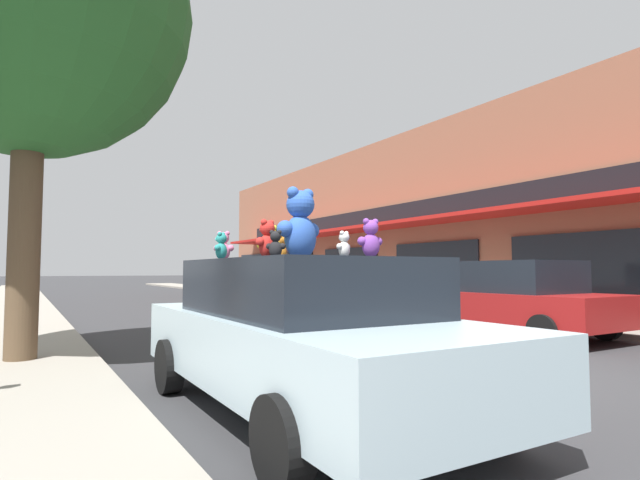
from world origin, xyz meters
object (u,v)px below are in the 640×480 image
Objects in this scene: parked_car_far_center at (517,298)px; teddy_bear_pink at (223,246)px; teddy_bear_purple at (371,239)px; street_tree at (33,4)px; teddy_bear_white at (344,245)px; teddy_bear_black at (276,244)px; teddy_bear_orange at (281,248)px; teddy_bear_yellow at (269,243)px; teddy_bear_red at (267,240)px; plush_art_car at (302,332)px; teddy_bear_teal at (221,246)px; teddy_bear_giant at (300,225)px.

teddy_bear_pink is at bearing -167.27° from parked_car_far_center.
street_tree is at bearing -59.64° from teddy_bear_purple.
street_tree is (-2.42, 4.67, 3.73)m from teddy_bear_white.
teddy_bear_black is 1.31m from teddy_bear_orange.
teddy_bear_white is at bearing -176.62° from teddy_bear_black.
teddy_bear_yellow is at bearing -98.83° from teddy_bear_white.
teddy_bear_red reaches higher than teddy_bear_purple.
parked_car_far_center is at bearing 150.97° from teddy_bear_orange.
teddy_bear_teal is (-0.64, 0.57, 0.85)m from plush_art_car.
teddy_bear_giant reaches higher than teddy_bear_purple.
teddy_bear_teal is at bearing 110.12° from teddy_bear_pink.
street_tree is (-9.01, 1.39, 4.54)m from parked_car_far_center.
plush_art_car is 19.67× the size of teddy_bear_white.
teddy_bear_white reaches higher than plush_art_car.
plush_art_car is 1.00m from teddy_bear_red.
street_tree is at bearing -109.07° from teddy_bear_teal.
teddy_bear_purple is (0.23, -0.83, 0.88)m from plush_art_car.
teddy_bear_black is (-0.57, -0.58, -0.25)m from teddy_bear_giant.
street_tree is at bearing 121.20° from plush_art_car.
parked_car_far_center is at bearing -149.84° from teddy_bear_purple.
teddy_bear_orange reaches higher than teddy_bear_black.
teddy_bear_white is 0.06× the size of parked_car_far_center.
teddy_bear_red is 1.11m from teddy_bear_pink.
teddy_bear_teal is 0.04× the size of street_tree.
parked_car_far_center is 0.55× the size of street_tree.
teddy_bear_purple reaches higher than teddy_bear_orange.
teddy_bear_red is 0.05× the size of street_tree.
teddy_bear_pink is 1.39× the size of teddy_bear_white.
street_tree reaches higher than teddy_bear_black.
teddy_bear_teal is at bearing -4.52° from teddy_bear_yellow.
teddy_bear_giant is (0.14, 0.31, 1.09)m from plush_art_car.
teddy_bear_yellow is at bearing -58.43° from street_tree.
teddy_bear_giant is 0.19× the size of parked_car_far_center.
parked_car_far_center is at bearing 174.41° from teddy_bear_red.
teddy_bear_purple is at bearing 75.80° from teddy_bear_teal.
teddy_bear_red is at bearing -45.16° from teddy_bear_purple.
teddy_bear_red reaches higher than plush_art_car.
teddy_bear_orange is at bearing 78.00° from plush_art_car.
teddy_bear_purple is 0.05× the size of street_tree.
teddy_bear_purple is at bearing 153.57° from teddy_bear_pink.
teddy_bear_pink is at bearing -158.75° from teddy_bear_teal.
teddy_bear_teal is (-0.78, 0.27, -0.24)m from teddy_bear_giant.
teddy_bear_red is 1.11× the size of teddy_bear_pink.
teddy_bear_pink is 1.16× the size of teddy_bear_teal.
teddy_bear_yellow reaches higher than plush_art_car.
plush_art_car is 1.40m from teddy_bear_pink.
teddy_bear_purple is 1.05× the size of teddy_bear_pink.
teddy_bear_yellow is (-0.40, 1.23, 0.01)m from teddy_bear_purple.
teddy_bear_red is 0.71m from teddy_bear_teal.
plush_art_car is 1.14m from teddy_bear_giant.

